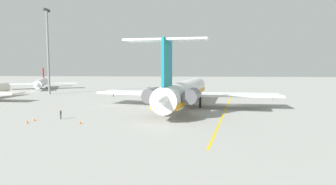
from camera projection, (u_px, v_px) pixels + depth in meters
name	position (u px, v px, depth m)	size (l,w,h in m)	color
ground	(232.00, 105.00, 71.15)	(372.90, 372.90, 0.00)	#9E9E99
main_jetliner	(184.00, 91.00, 66.17)	(48.10, 42.64, 14.03)	white
airliner_mid_right	(41.00, 83.00, 119.63)	(27.30, 27.49, 8.49)	silver
ground_crew_near_nose	(61.00, 113.00, 52.04)	(0.28, 0.40, 1.75)	black
ground_crew_near_tail	(273.00, 96.00, 82.50)	(0.40, 0.27, 1.68)	black
ground_crew_portside	(113.00, 93.00, 90.37)	(0.44, 0.28, 1.76)	black
safety_cone_nose	(27.00, 122.00, 48.31)	(0.40, 0.40, 0.55)	#EA590F
safety_cone_wingtip	(80.00, 122.00, 47.87)	(0.40, 0.40, 0.55)	#EA590F
safety_cone_tail	(34.00, 119.00, 50.35)	(0.40, 0.40, 0.55)	#EA590F
taxiway_centreline	(226.00, 107.00, 67.05)	(70.83, 0.36, 0.01)	gold
light_mast	(48.00, 48.00, 96.71)	(4.00, 0.70, 28.00)	slate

